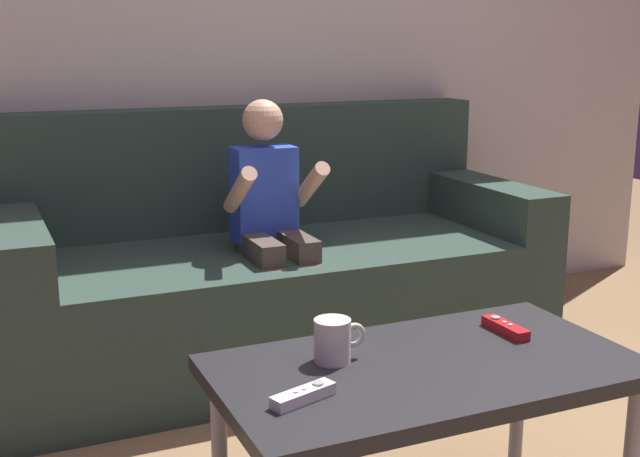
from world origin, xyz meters
TOP-DOWN VIEW (x-y plane):
  - wall_back at (0.00, 1.85)m, footprint 4.03×0.05m
  - couch at (-0.03, 1.45)m, footprint 1.89×0.80m
  - person_seated_on_couch at (-0.08, 1.28)m, footprint 0.29×0.36m
  - coffee_table at (-0.12, 0.24)m, footprint 0.92×0.50m
  - game_remote_white_near_edge at (-0.43, 0.17)m, footprint 0.14×0.08m
  - game_remote_red_center at (0.15, 0.32)m, footprint 0.04×0.14m
  - coffee_mug at (-0.30, 0.32)m, footprint 0.12×0.08m

SIDE VIEW (x-z plane):
  - couch at x=-0.03m, z-range -0.14..0.74m
  - coffee_table at x=-0.12m, z-range 0.18..0.61m
  - game_remote_white_near_edge at x=-0.43m, z-range 0.44..0.46m
  - game_remote_red_center at x=0.15m, z-range 0.44..0.46m
  - coffee_mug at x=-0.30m, z-range 0.44..0.53m
  - person_seated_on_couch at x=-0.08m, z-range 0.07..1.00m
  - wall_back at x=0.00m, z-range 0.00..2.50m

